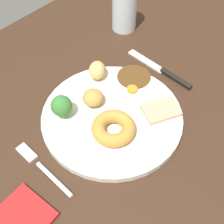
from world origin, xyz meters
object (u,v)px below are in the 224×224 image
(roast_potato_left, at_px, (97,70))
(carrot_coin_front, at_px, (132,89))
(fork, at_px, (43,168))
(knife, at_px, (165,72))
(dinner_plate, at_px, (112,117))
(folded_napkin, at_px, (17,223))
(broccoli_floret, at_px, (61,106))
(water_glass, at_px, (124,10))
(yorkshire_pudding, at_px, (114,128))
(meat_slice_main, at_px, (161,110))
(roast_potato_right, at_px, (93,98))

(roast_potato_left, distance_m, carrot_coin_front, 0.09)
(fork, xyz_separation_m, knife, (0.36, -0.02, 0.00))
(dinner_plate, bearing_deg, folded_napkin, -173.76)
(roast_potato_left, height_order, broccoli_floret, broccoli_floret)
(folded_napkin, bearing_deg, dinner_plate, 6.24)
(water_glass, height_order, folded_napkin, water_glass)
(dinner_plate, distance_m, carrot_coin_front, 0.08)
(dinner_plate, height_order, fork, dinner_plate)
(knife, distance_m, folded_napkin, 0.46)
(dinner_plate, bearing_deg, water_glass, 36.05)
(water_glass, bearing_deg, dinner_plate, -143.95)
(fork, bearing_deg, dinner_plate, -94.07)
(yorkshire_pudding, distance_m, carrot_coin_front, 0.12)
(knife, distance_m, water_glass, 0.21)
(meat_slice_main, height_order, carrot_coin_front, meat_slice_main)
(broccoli_floret, distance_m, knife, 0.27)
(fork, xyz_separation_m, water_glass, (0.43, 0.17, 0.05))
(dinner_plate, relative_size, folded_napkin, 2.66)
(water_glass, bearing_deg, yorkshire_pudding, -142.78)
(meat_slice_main, bearing_deg, water_glass, 54.63)
(roast_potato_right, relative_size, fork, 0.29)
(yorkshire_pudding, distance_m, water_glass, 0.36)
(broccoli_floret, distance_m, fork, 0.13)
(fork, bearing_deg, folded_napkin, 117.90)
(yorkshire_pudding, height_order, water_glass, water_glass)
(roast_potato_left, height_order, roast_potato_right, roast_potato_left)
(fork, bearing_deg, water_glass, -66.83)
(broccoli_floret, bearing_deg, carrot_coin_front, -22.45)
(roast_potato_right, xyz_separation_m, broccoli_floret, (-0.07, 0.02, 0.01))
(meat_slice_main, distance_m, roast_potato_left, 0.17)
(broccoli_floret, bearing_deg, knife, -16.68)
(yorkshire_pudding, distance_m, broccoli_floret, 0.11)
(dinner_plate, bearing_deg, knife, -0.19)
(knife, height_order, water_glass, water_glass)
(dinner_plate, relative_size, roast_potato_left, 6.35)
(yorkshire_pudding, bearing_deg, carrot_coin_front, 21.75)
(meat_slice_main, xyz_separation_m, folded_napkin, (-0.34, 0.04, -0.01))
(dinner_plate, distance_m, roast_potato_right, 0.06)
(dinner_plate, height_order, roast_potato_right, roast_potato_right)
(fork, height_order, folded_napkin, fork)
(broccoli_floret, relative_size, fork, 0.34)
(broccoli_floret, height_order, folded_napkin, broccoli_floret)
(dinner_plate, height_order, yorkshire_pudding, yorkshire_pudding)
(roast_potato_left, height_order, carrot_coin_front, roast_potato_left)
(folded_napkin, bearing_deg, broccoli_floret, 27.34)
(roast_potato_left, relative_size, knife, 0.25)
(roast_potato_right, distance_m, water_glass, 0.29)
(meat_slice_main, distance_m, knife, 0.13)
(dinner_plate, bearing_deg, broccoli_floret, 131.87)
(roast_potato_left, xyz_separation_m, folded_napkin, (-0.33, -0.13, -0.03))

